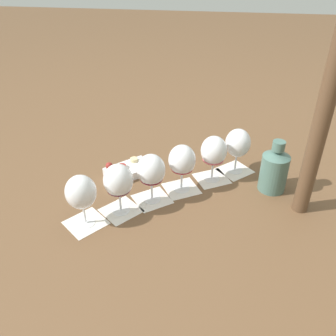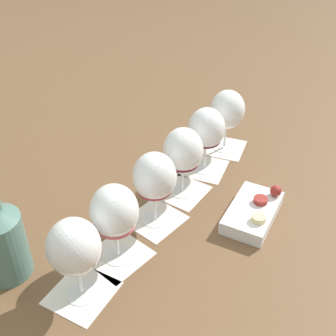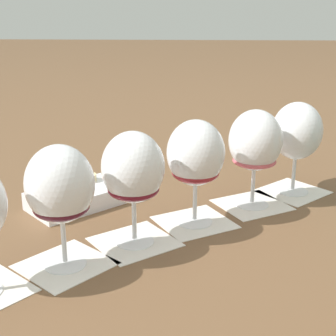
{
  "view_description": "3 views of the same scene",
  "coord_description": "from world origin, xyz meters",
  "px_view_note": "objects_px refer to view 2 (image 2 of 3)",
  "views": [
    {
      "loc": [
        1.03,
        0.15,
        0.79
      ],
      "look_at": [
        -0.0,
        -0.0,
        0.11
      ],
      "focal_mm": 38.0,
      "sensor_mm": 36.0,
      "label": 1
    },
    {
      "loc": [
        -0.75,
        0.25,
        0.67
      ],
      "look_at": [
        -0.0,
        -0.0,
        0.11
      ],
      "focal_mm": 45.0,
      "sensor_mm": 36.0,
      "label": 2
    },
    {
      "loc": [
        0.78,
        0.03,
        0.38
      ],
      "look_at": [
        -0.0,
        -0.0,
        0.11
      ],
      "focal_mm": 55.0,
      "sensor_mm": 36.0,
      "label": 3
    }
  ],
  "objects_px": {
    "wine_glass_1": "(114,213)",
    "snack_dish": "(253,212)",
    "wine_glass_4": "(206,131)",
    "ceramic_vase": "(0,240)",
    "wine_glass_0": "(74,250)",
    "wine_glass_3": "(183,152)",
    "wine_glass_5": "(227,112)",
    "wine_glass_2": "(154,179)"
  },
  "relations": [
    {
      "from": "wine_glass_5",
      "to": "ceramic_vase",
      "type": "height_order",
      "value": "ceramic_vase"
    },
    {
      "from": "wine_glass_1",
      "to": "wine_glass_0",
      "type": "bearing_deg",
      "value": 129.13
    },
    {
      "from": "wine_glass_3",
      "to": "wine_glass_5",
      "type": "xyz_separation_m",
      "value": [
        0.16,
        -0.19,
        -0.0
      ]
    },
    {
      "from": "wine_glass_1",
      "to": "wine_glass_4",
      "type": "xyz_separation_m",
      "value": [
        0.24,
        -0.3,
        -0.0
      ]
    },
    {
      "from": "wine_glass_1",
      "to": "wine_glass_2",
      "type": "xyz_separation_m",
      "value": [
        0.08,
        -0.11,
        -0.0
      ]
    },
    {
      "from": "wine_glass_0",
      "to": "wine_glass_1",
      "type": "height_order",
      "value": "same"
    },
    {
      "from": "wine_glass_1",
      "to": "wine_glass_3",
      "type": "bearing_deg",
      "value": -51.45
    },
    {
      "from": "wine_glass_3",
      "to": "ceramic_vase",
      "type": "relative_size",
      "value": 0.9
    },
    {
      "from": "wine_glass_5",
      "to": "snack_dish",
      "type": "bearing_deg",
      "value": 167.46
    },
    {
      "from": "wine_glass_0",
      "to": "wine_glass_5",
      "type": "height_order",
      "value": "same"
    },
    {
      "from": "wine_glass_5",
      "to": "wine_glass_2",
      "type": "bearing_deg",
      "value": 129.42
    },
    {
      "from": "wine_glass_0",
      "to": "wine_glass_2",
      "type": "relative_size",
      "value": 1.0
    },
    {
      "from": "wine_glass_0",
      "to": "wine_glass_2",
      "type": "distance_m",
      "value": 0.25
    },
    {
      "from": "wine_glass_2",
      "to": "ceramic_vase",
      "type": "relative_size",
      "value": 0.9
    },
    {
      "from": "wine_glass_2",
      "to": "wine_glass_4",
      "type": "bearing_deg",
      "value": -50.35
    },
    {
      "from": "wine_glass_3",
      "to": "ceramic_vase",
      "type": "height_order",
      "value": "ceramic_vase"
    },
    {
      "from": "wine_glass_0",
      "to": "wine_glass_5",
      "type": "bearing_deg",
      "value": -51.04
    },
    {
      "from": "wine_glass_1",
      "to": "snack_dish",
      "type": "height_order",
      "value": "wine_glass_1"
    },
    {
      "from": "ceramic_vase",
      "to": "wine_glass_2",
      "type": "bearing_deg",
      "value": -81.2
    },
    {
      "from": "wine_glass_5",
      "to": "snack_dish",
      "type": "height_order",
      "value": "wine_glass_5"
    },
    {
      "from": "wine_glass_4",
      "to": "wine_glass_5",
      "type": "bearing_deg",
      "value": -51.03
    },
    {
      "from": "ceramic_vase",
      "to": "wine_glass_4",
      "type": "bearing_deg",
      "value": -68.14
    },
    {
      "from": "wine_glass_1",
      "to": "snack_dish",
      "type": "distance_m",
      "value": 0.35
    },
    {
      "from": "ceramic_vase",
      "to": "wine_glass_0",
      "type": "bearing_deg",
      "value": -128.48
    },
    {
      "from": "wine_glass_4",
      "to": "wine_glass_2",
      "type": "bearing_deg",
      "value": 129.65
    },
    {
      "from": "wine_glass_2",
      "to": "wine_glass_3",
      "type": "distance_m",
      "value": 0.13
    },
    {
      "from": "wine_glass_3",
      "to": "wine_glass_4",
      "type": "relative_size",
      "value": 1.0
    },
    {
      "from": "wine_glass_0",
      "to": "ceramic_vase",
      "type": "xyz_separation_m",
      "value": [
        0.11,
        0.13,
        -0.03
      ]
    },
    {
      "from": "snack_dish",
      "to": "wine_glass_1",
      "type": "bearing_deg",
      "value": 92.94
    },
    {
      "from": "wine_glass_0",
      "to": "wine_glass_4",
      "type": "relative_size",
      "value": 1.0
    },
    {
      "from": "snack_dish",
      "to": "ceramic_vase",
      "type": "bearing_deg",
      "value": 88.37
    },
    {
      "from": "ceramic_vase",
      "to": "snack_dish",
      "type": "xyz_separation_m",
      "value": [
        -0.02,
        -0.55,
        -0.07
      ]
    },
    {
      "from": "wine_glass_0",
      "to": "wine_glass_1",
      "type": "relative_size",
      "value": 1.0
    },
    {
      "from": "wine_glass_0",
      "to": "wine_glass_3",
      "type": "height_order",
      "value": "same"
    },
    {
      "from": "wine_glass_1",
      "to": "ceramic_vase",
      "type": "relative_size",
      "value": 0.9
    },
    {
      "from": "wine_glass_2",
      "to": "wine_glass_3",
      "type": "height_order",
      "value": "same"
    },
    {
      "from": "wine_glass_4",
      "to": "ceramic_vase",
      "type": "height_order",
      "value": "ceramic_vase"
    },
    {
      "from": "wine_glass_1",
      "to": "wine_glass_5",
      "type": "bearing_deg",
      "value": -51.08
    },
    {
      "from": "wine_glass_5",
      "to": "ceramic_vase",
      "type": "relative_size",
      "value": 0.9
    },
    {
      "from": "wine_glass_0",
      "to": "snack_dish",
      "type": "height_order",
      "value": "wine_glass_0"
    },
    {
      "from": "wine_glass_0",
      "to": "wine_glass_3",
      "type": "bearing_deg",
      "value": -51.27
    },
    {
      "from": "wine_glass_0",
      "to": "wine_glass_3",
      "type": "xyz_separation_m",
      "value": [
        0.24,
        -0.3,
        0.0
      ]
    }
  ]
}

